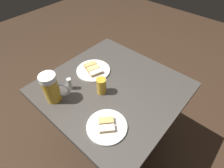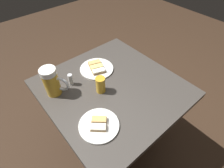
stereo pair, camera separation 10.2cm
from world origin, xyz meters
name	(u,v)px [view 1 (the left image)]	position (x,y,z in m)	size (l,w,h in m)	color
ground_plane	(112,142)	(0.00, 0.00, 0.00)	(6.00, 6.00, 0.00)	#382619
cafe_table	(112,102)	(0.00, 0.00, 0.56)	(0.75, 0.77, 0.71)	black
plate_near	(93,70)	(0.02, 0.18, 0.72)	(0.22, 0.22, 0.03)	white
plate_far	(107,126)	(-0.22, -0.16, 0.72)	(0.20, 0.20, 0.03)	white
beer_mug	(52,88)	(-0.28, 0.17, 0.80)	(0.11, 0.13, 0.17)	gold
beer_glass_small	(101,86)	(-0.07, 0.02, 0.76)	(0.05, 0.05, 0.10)	gold
salt_shaker	(70,84)	(-0.17, 0.17, 0.75)	(0.03, 0.03, 0.07)	silver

